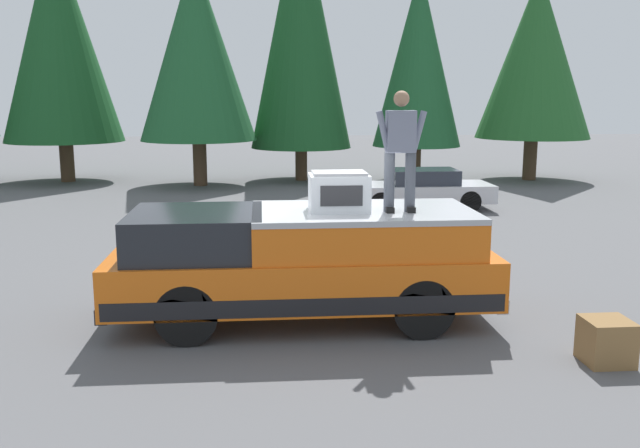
% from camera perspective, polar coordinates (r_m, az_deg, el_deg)
% --- Properties ---
extents(ground_plane, '(90.00, 90.00, 0.00)m').
position_cam_1_polar(ground_plane, '(10.59, -0.97, -7.41)').
color(ground_plane, '#565659').
extents(pickup_truck, '(2.01, 5.54, 1.65)m').
position_cam_1_polar(pickup_truck, '(10.05, -1.43, -3.23)').
color(pickup_truck, orange).
rests_on(pickup_truck, ground).
extents(compressor_unit, '(0.65, 0.84, 0.56)m').
position_cam_1_polar(compressor_unit, '(9.83, 1.58, 2.71)').
color(compressor_unit, silver).
rests_on(compressor_unit, pickup_truck).
extents(person_on_truck_bed, '(0.29, 0.72, 1.69)m').
position_cam_1_polar(person_on_truck_bed, '(9.75, 6.68, 6.27)').
color(person_on_truck_bed, '#4C515B').
rests_on(person_on_truck_bed, pickup_truck).
extents(parked_car_silver, '(1.64, 4.10, 1.16)m').
position_cam_1_polar(parked_car_silver, '(20.13, 8.32, 2.87)').
color(parked_car_silver, silver).
rests_on(parked_car_silver, ground).
extents(wooden_crate, '(0.56, 0.56, 0.56)m').
position_cam_1_polar(wooden_crate, '(9.36, 22.61, -8.95)').
color(wooden_crate, olive).
rests_on(wooden_crate, ground).
extents(conifer_far_left, '(4.29, 4.29, 7.78)m').
position_cam_1_polar(conifer_far_left, '(27.91, 17.42, 13.12)').
color(conifer_far_left, '#4C3826').
rests_on(conifer_far_left, ground).
extents(conifer_left, '(3.33, 3.33, 7.88)m').
position_cam_1_polar(conifer_left, '(26.71, 8.13, 13.42)').
color(conifer_left, '#4C3826').
rests_on(conifer_left, ground).
extents(conifer_center_left, '(3.81, 3.81, 10.40)m').
position_cam_1_polar(conifer_center_left, '(26.66, -1.62, 16.17)').
color(conifer_center_left, '#4C3826').
rests_on(conifer_center_left, ground).
extents(conifer_center_right, '(4.14, 4.14, 8.06)m').
position_cam_1_polar(conifer_center_right, '(25.43, -10.20, 14.04)').
color(conifer_center_right, '#4C3826').
rests_on(conifer_center_right, ground).
extents(conifer_right, '(4.36, 4.36, 9.19)m').
position_cam_1_polar(conifer_right, '(27.89, -20.82, 14.27)').
color(conifer_right, '#4C3826').
rests_on(conifer_right, ground).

